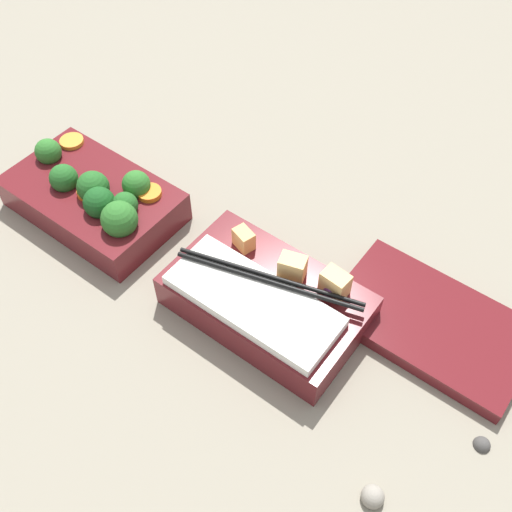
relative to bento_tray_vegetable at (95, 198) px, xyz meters
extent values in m
plane|color=gray|center=(0.13, 0.01, -0.03)|extent=(3.00, 3.00, 0.00)
cube|color=maroon|center=(-0.01, 0.00, -0.01)|extent=(0.22, 0.13, 0.04)
sphere|color=#236023|center=(0.01, 0.00, 0.03)|extent=(0.04, 0.04, 0.04)
sphere|color=#19511E|center=(0.03, -0.02, 0.02)|extent=(0.04, 0.04, 0.04)
sphere|color=#2D7028|center=(0.05, 0.03, 0.02)|extent=(0.04, 0.04, 0.04)
sphere|color=#2D7028|center=(0.07, -0.02, 0.03)|extent=(0.04, 0.04, 0.04)
sphere|color=#2D7028|center=(-0.09, 0.01, 0.02)|extent=(0.03, 0.03, 0.03)
sphere|color=#236023|center=(-0.03, -0.01, 0.02)|extent=(0.04, 0.04, 0.04)
sphere|color=#236023|center=(0.06, 0.00, 0.02)|extent=(0.03, 0.03, 0.03)
cylinder|color=orange|center=(-0.09, 0.05, 0.02)|extent=(0.04, 0.04, 0.01)
cylinder|color=orange|center=(0.06, 0.04, 0.02)|extent=(0.04, 0.04, 0.01)
cylinder|color=orange|center=(0.00, -0.01, 0.02)|extent=(0.03, 0.03, 0.01)
cube|color=maroon|center=(0.26, 0.01, -0.01)|extent=(0.22, 0.13, 0.04)
cube|color=white|center=(0.26, -0.02, 0.02)|extent=(0.19, 0.08, 0.01)
cube|color=#F4A356|center=(0.21, 0.04, 0.03)|extent=(0.03, 0.02, 0.02)
cube|color=#EAB266|center=(0.27, 0.04, 0.03)|extent=(0.03, 0.03, 0.03)
cube|color=#EAB266|center=(0.32, 0.05, 0.03)|extent=(0.03, 0.02, 0.03)
sphere|color=#4C1E4C|center=(0.32, 0.04, 0.02)|extent=(0.01, 0.01, 0.01)
cylinder|color=black|center=(0.26, 0.01, 0.03)|extent=(0.20, 0.06, 0.01)
cylinder|color=black|center=(0.26, 0.01, 0.03)|extent=(0.20, 0.06, 0.01)
cube|color=maroon|center=(0.42, 0.10, -0.02)|extent=(0.21, 0.13, 0.02)
sphere|color=#474442|center=(0.52, 0.01, -0.03)|extent=(0.02, 0.02, 0.02)
sphere|color=gray|center=(0.46, -0.10, -0.02)|extent=(0.02, 0.02, 0.02)
camera|label=1|loc=(0.48, -0.30, 0.54)|focal=42.00mm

